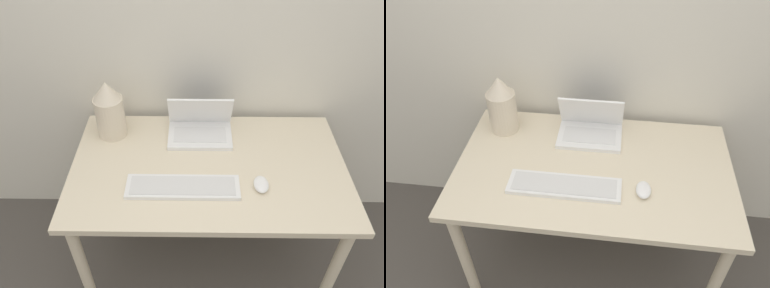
{
  "view_description": "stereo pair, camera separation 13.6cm",
  "coord_description": "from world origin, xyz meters",
  "views": [
    {
      "loc": [
        -0.06,
        -0.84,
        1.88
      ],
      "look_at": [
        -0.08,
        0.39,
        0.81
      ],
      "focal_mm": 35.0,
      "sensor_mm": 36.0,
      "label": 1
    },
    {
      "loc": [
        0.08,
        -0.83,
        1.88
      ],
      "look_at": [
        -0.08,
        0.39,
        0.81
      ],
      "focal_mm": 35.0,
      "sensor_mm": 36.0,
      "label": 2
    }
  ],
  "objects": [
    {
      "name": "wall_back",
      "position": [
        0.0,
        0.79,
        1.25
      ],
      "size": [
        6.0,
        0.05,
        2.5
      ],
      "color": "silver",
      "rests_on": "ground_plane"
    },
    {
      "name": "desk",
      "position": [
        0.0,
        0.36,
        0.63
      ],
      "size": [
        1.23,
        0.73,
        0.71
      ],
      "color": "beige",
      "rests_on": "ground_plane"
    },
    {
      "name": "laptop",
      "position": [
        -0.04,
        0.58,
        0.76
      ],
      "size": [
        0.31,
        0.21,
        0.21
      ],
      "color": "white",
      "rests_on": "desk"
    },
    {
      "name": "keyboard",
      "position": [
        -0.11,
        0.22,
        0.72
      ],
      "size": [
        0.48,
        0.13,
        0.02
      ],
      "color": "white",
      "rests_on": "desk"
    },
    {
      "name": "mouse",
      "position": [
        0.22,
        0.23,
        0.73
      ],
      "size": [
        0.06,
        0.1,
        0.03
      ],
      "color": "white",
      "rests_on": "desk"
    },
    {
      "name": "vase",
      "position": [
        -0.47,
        0.58,
        0.86
      ],
      "size": [
        0.14,
        0.14,
        0.29
      ],
      "color": "beige",
      "rests_on": "desk"
    }
  ]
}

